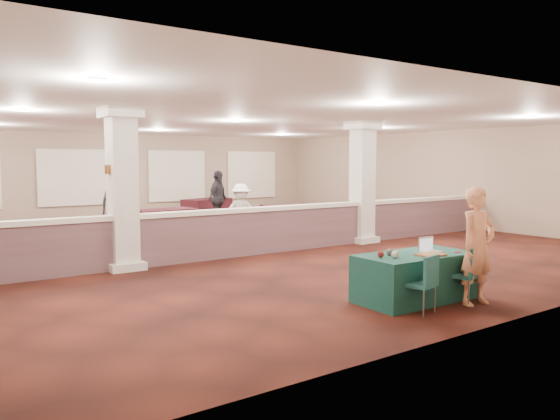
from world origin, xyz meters
TOP-DOWN VIEW (x-y plane):
  - ground at (0.00, 0.00)m, footprint 16.00×16.00m
  - wall_back at (0.00, 8.00)m, footprint 16.00×0.04m
  - wall_front at (0.00, -8.00)m, footprint 16.00×0.04m
  - wall_right at (8.00, 0.00)m, footprint 0.04×16.00m
  - ceiling at (0.00, 0.00)m, footprint 16.00×16.00m
  - partition_wall at (0.00, -1.50)m, footprint 15.60×0.28m
  - column_left at (-3.50, -1.50)m, footprint 0.72×0.72m
  - column_right at (3.00, -1.50)m, footprint 0.72×0.72m
  - sconce_left at (-3.78, -1.50)m, footprint 0.12×0.12m
  - sconce_right at (-3.22, -1.50)m, footprint 0.12×0.12m
  - near_table at (-0.65, -6.50)m, footprint 1.92×1.00m
  - conf_chair_main at (-0.14, -7.08)m, footprint 0.52×0.53m
  - conf_chair_side at (-1.14, -7.08)m, footprint 0.50×0.50m
  - woman at (-0.09, -7.20)m, footprint 0.67×0.48m
  - far_table_front_center at (-2.00, 1.35)m, footprint 1.65×0.84m
  - far_table_front_right at (3.79, 3.00)m, footprint 1.84×1.23m
  - far_table_back_center at (-0.58, 3.20)m, footprint 1.89×1.05m
  - far_table_back_right at (2.50, 6.41)m, footprint 2.06×1.46m
  - attendee_b at (0.67, 0.89)m, footprint 1.09×0.85m
  - attendee_c at (1.50, 3.72)m, footprint 1.20×1.06m
  - attendee_d at (-1.96, 3.50)m, footprint 1.03×0.97m
  - laptop_base at (-0.35, -6.56)m, footprint 0.34×0.24m
  - laptop_screen at (-0.35, -6.44)m, footprint 0.33×0.02m
  - screen_glow at (-0.35, -6.45)m, footprint 0.30×0.01m
  - knitting at (-0.61, -6.75)m, footprint 0.41×0.31m
  - yarn_cream at (-1.20, -6.59)m, footprint 0.11×0.11m
  - yarn_red at (-1.35, -6.43)m, footprint 0.10×0.10m
  - yarn_grey at (-1.09, -6.37)m, footprint 0.10×0.10m
  - scissors at (-0.01, -6.80)m, footprint 0.12×0.03m

SIDE VIEW (x-z plane):
  - ground at x=0.00m, z-range 0.00..0.00m
  - far_table_front_center at x=-2.00m, z-range 0.00..0.66m
  - far_table_front_right at x=3.79m, z-range 0.00..0.69m
  - near_table at x=-0.65m, z-range 0.00..0.73m
  - far_table_back_center at x=-0.58m, z-range 0.00..0.74m
  - far_table_back_right at x=2.50m, z-range 0.00..0.76m
  - conf_chair_side at x=-1.14m, z-range 0.08..0.91m
  - conf_chair_main at x=-0.14m, z-range 0.08..0.95m
  - partition_wall at x=0.00m, z-range 0.02..1.12m
  - scissors at x=-0.01m, z-range 0.73..0.74m
  - laptop_base at x=-0.35m, z-range 0.73..0.75m
  - knitting at x=-0.61m, z-range 0.73..0.76m
  - attendee_b at x=0.67m, z-range 0.00..1.55m
  - yarn_red at x=-1.35m, z-range 0.73..0.83m
  - yarn_grey at x=-1.09m, z-range 0.73..0.83m
  - yarn_cream at x=-1.20m, z-range 0.73..0.84m
  - screen_glow at x=-0.35m, z-range 0.75..0.94m
  - laptop_screen at x=-0.35m, z-range 0.75..0.97m
  - woman at x=-0.09m, z-range 0.00..1.77m
  - attendee_d at x=-1.96m, z-range 0.00..1.87m
  - attendee_c at x=1.50m, z-range 0.00..1.87m
  - wall_back at x=0.00m, z-range 0.00..3.20m
  - wall_front at x=0.00m, z-range 0.00..3.20m
  - wall_right at x=8.00m, z-range 0.00..3.20m
  - column_left at x=-3.50m, z-range 0.04..3.24m
  - column_right at x=3.00m, z-range 0.04..3.24m
  - sconce_left at x=-3.78m, z-range 1.91..2.09m
  - sconce_right at x=-3.22m, z-range 1.91..2.09m
  - ceiling at x=0.00m, z-range 3.19..3.21m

